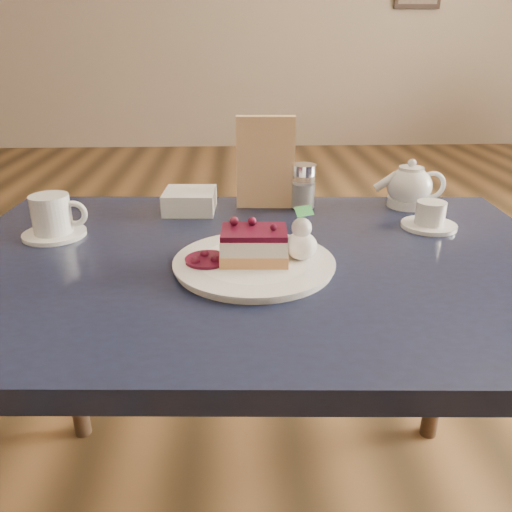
{
  "coord_description": "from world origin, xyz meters",
  "views": [
    {
      "loc": [
        -0.01,
        -0.39,
        1.03
      ],
      "look_at": [
        0.02,
        0.3,
        0.73
      ],
      "focal_mm": 35.0,
      "sensor_mm": 36.0,
      "label": 1
    }
  ],
  "objects_px": {
    "coffee_set": "(53,218)",
    "tea_set": "(413,193)",
    "main_table": "(254,293)",
    "cheesecake_slice": "(254,245)",
    "dessert_plate": "(254,264)"
  },
  "relations": [
    {
      "from": "coffee_set",
      "to": "tea_set",
      "type": "height_order",
      "value": "tea_set"
    },
    {
      "from": "dessert_plate",
      "to": "tea_set",
      "type": "height_order",
      "value": "tea_set"
    },
    {
      "from": "dessert_plate",
      "to": "cheesecake_slice",
      "type": "xyz_separation_m",
      "value": [
        0.0,
        0.0,
        0.03
      ]
    },
    {
      "from": "cheesecake_slice",
      "to": "tea_set",
      "type": "bearing_deg",
      "value": 41.5
    },
    {
      "from": "main_table",
      "to": "cheesecake_slice",
      "type": "relative_size",
      "value": 9.98
    },
    {
      "from": "main_table",
      "to": "coffee_set",
      "type": "xyz_separation_m",
      "value": [
        -0.38,
        0.12,
        0.11
      ]
    },
    {
      "from": "dessert_plate",
      "to": "cheesecake_slice",
      "type": "relative_size",
      "value": 2.3
    },
    {
      "from": "main_table",
      "to": "dessert_plate",
      "type": "height_order",
      "value": "dessert_plate"
    },
    {
      "from": "cheesecake_slice",
      "to": "coffee_set",
      "type": "distance_m",
      "value": 0.41
    },
    {
      "from": "cheesecake_slice",
      "to": "tea_set",
      "type": "relative_size",
      "value": 0.46
    },
    {
      "from": "tea_set",
      "to": "coffee_set",
      "type": "bearing_deg",
      "value": -170.21
    },
    {
      "from": "cheesecake_slice",
      "to": "tea_set",
      "type": "height_order",
      "value": "tea_set"
    },
    {
      "from": "dessert_plate",
      "to": "cheesecake_slice",
      "type": "bearing_deg",
      "value": 0.0
    },
    {
      "from": "main_table",
      "to": "dessert_plate",
      "type": "bearing_deg",
      "value": -90.0
    },
    {
      "from": "main_table",
      "to": "cheesecake_slice",
      "type": "height_order",
      "value": "cheesecake_slice"
    }
  ]
}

